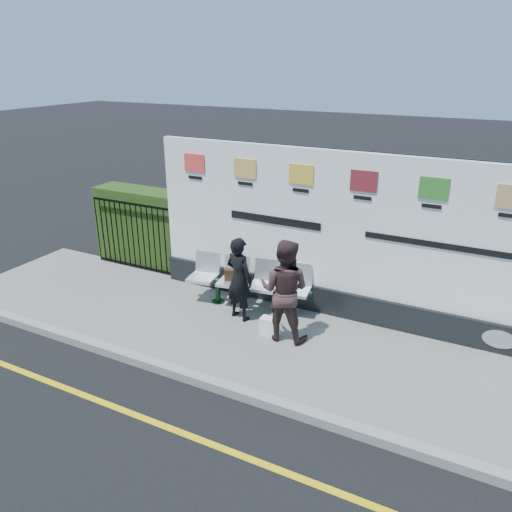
# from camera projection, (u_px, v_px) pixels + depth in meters

# --- Properties ---
(ground) EXTENTS (80.00, 80.00, 0.00)m
(ground) POSITION_uv_depth(u_px,v_px,m) (224.00, 449.00, 6.22)
(ground) COLOR black
(pavement) EXTENTS (14.00, 3.00, 0.12)m
(pavement) POSITION_uv_depth(u_px,v_px,m) (301.00, 348.00, 8.27)
(pavement) COLOR slate
(pavement) RESTS_ON ground
(kerb) EXTENTS (14.00, 0.18, 0.14)m
(kerb) POSITION_uv_depth(u_px,v_px,m) (260.00, 399.00, 7.02)
(kerb) COLOR gray
(kerb) RESTS_ON ground
(yellow_line) EXTENTS (14.00, 0.10, 0.01)m
(yellow_line) POSITION_uv_depth(u_px,v_px,m) (224.00, 449.00, 6.22)
(yellow_line) COLOR yellow
(yellow_line) RESTS_ON ground
(billboard) EXTENTS (8.00, 0.30, 3.00)m
(billboard) POSITION_uv_depth(u_px,v_px,m) (359.00, 251.00, 8.67)
(billboard) COLOR black
(billboard) RESTS_ON pavement
(hedge) EXTENTS (2.35, 0.70, 1.70)m
(hedge) POSITION_uv_depth(u_px,v_px,m) (146.00, 226.00, 11.35)
(hedge) COLOR #294615
(hedge) RESTS_ON pavement
(railing) EXTENTS (2.05, 0.06, 1.54)m
(railing) POSITION_uv_depth(u_px,v_px,m) (133.00, 236.00, 11.01)
(railing) COLOR black
(railing) RESTS_ON pavement
(bench) EXTENTS (2.42, 0.95, 0.50)m
(bench) POSITION_uv_depth(u_px,v_px,m) (248.00, 295.00, 9.44)
(bench) COLOR silver
(bench) RESTS_ON pavement
(woman_left) EXTENTS (0.64, 0.50, 1.55)m
(woman_left) POSITION_uv_depth(u_px,v_px,m) (239.00, 279.00, 8.84)
(woman_left) COLOR black
(woman_left) RESTS_ON pavement
(woman_right) EXTENTS (0.91, 0.74, 1.76)m
(woman_right) POSITION_uv_depth(u_px,v_px,m) (284.00, 290.00, 8.18)
(woman_right) COLOR #3C2726
(woman_right) RESTS_ON pavement
(handbag_brown) EXTENTS (0.31, 0.20, 0.23)m
(handbag_brown) POSITION_uv_depth(u_px,v_px,m) (232.00, 275.00, 9.39)
(handbag_brown) COLOR #301D0D
(handbag_brown) RESTS_ON bench
(carrier_bag_white) EXTENTS (0.31, 0.19, 0.31)m
(carrier_bag_white) POSITION_uv_depth(u_px,v_px,m) (270.00, 326.00, 8.51)
(carrier_bag_white) COLOR white
(carrier_bag_white) RESTS_ON pavement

